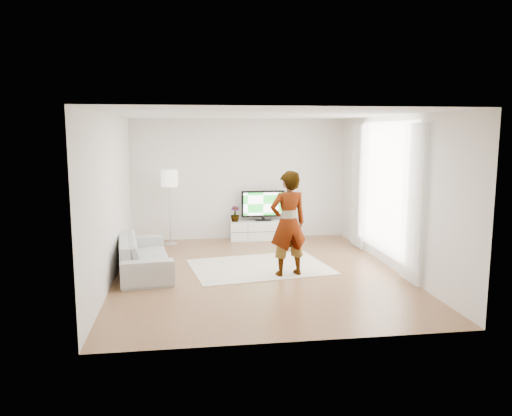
{
  "coord_description": "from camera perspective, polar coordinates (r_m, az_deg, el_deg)",
  "views": [
    {
      "loc": [
        -1.26,
        -8.58,
        2.52
      ],
      "look_at": [
        0.02,
        0.4,
        1.12
      ],
      "focal_mm": 35.0,
      "sensor_mm": 36.0,
      "label": 1
    }
  ],
  "objects": [
    {
      "name": "floor",
      "position": [
        9.03,
        0.21,
        -7.4
      ],
      "size": [
        6.0,
        6.0,
        0.0
      ],
      "primitive_type": "plane",
      "color": "olive",
      "rests_on": "ground"
    },
    {
      "name": "curtain_far",
      "position": [
        10.88,
        11.58,
        2.45
      ],
      "size": [
        0.04,
        0.7,
        2.6
      ],
      "primitive_type": "cube",
      "color": "white",
      "rests_on": "floor"
    },
    {
      "name": "curtain_near",
      "position": [
        8.5,
        17.46,
        0.48
      ],
      "size": [
        0.04,
        0.7,
        2.6
      ],
      "primitive_type": "cube",
      "color": "white",
      "rests_on": "floor"
    },
    {
      "name": "wall_back",
      "position": [
        11.71,
        -1.91,
        3.3
      ],
      "size": [
        5.0,
        0.02,
        2.8
      ],
      "primitive_type": "cube",
      "color": "silver",
      "rests_on": "floor"
    },
    {
      "name": "window",
      "position": [
        9.7,
        14.62,
        2.17
      ],
      "size": [
        0.01,
        2.6,
        2.5
      ],
      "primitive_type": "cube",
      "color": "white",
      "rests_on": "wall_right"
    },
    {
      "name": "game_console",
      "position": [
        11.78,
        4.12,
        -0.87
      ],
      "size": [
        0.08,
        0.16,
        0.21
      ],
      "rotation": [
        0.0,
        0.0,
        -0.2
      ],
      "color": "white",
      "rests_on": "media_console"
    },
    {
      "name": "media_console",
      "position": [
        11.72,
        0.83,
        -2.53
      ],
      "size": [
        1.56,
        0.44,
        0.44
      ],
      "color": "white",
      "rests_on": "floor"
    },
    {
      "name": "television",
      "position": [
        11.64,
        0.82,
        0.41
      ],
      "size": [
        1.02,
        0.2,
        0.71
      ],
      "color": "black",
      "rests_on": "media_console"
    },
    {
      "name": "ceiling",
      "position": [
        8.68,
        0.22,
        10.64
      ],
      "size": [
        6.0,
        6.0,
        0.0
      ],
      "primitive_type": "plane",
      "color": "white",
      "rests_on": "wall_back"
    },
    {
      "name": "sofa",
      "position": [
        9.25,
        -12.67,
        -5.17
      ],
      "size": [
        1.14,
        2.3,
        0.65
      ],
      "primitive_type": "imported",
      "rotation": [
        0.0,
        0.0,
        1.7
      ],
      "color": "#B0B1AC",
      "rests_on": "floor"
    },
    {
      "name": "floor_lamp",
      "position": [
        11.17,
        -9.86,
        2.99
      ],
      "size": [
        0.37,
        0.37,
        1.67
      ],
      "color": "silver",
      "rests_on": "floor"
    },
    {
      "name": "potted_plant",
      "position": [
        11.56,
        -2.42,
        -0.67
      ],
      "size": [
        0.22,
        0.22,
        0.36
      ],
      "primitive_type": "imported",
      "rotation": [
        0.0,
        0.0,
        -0.12
      ],
      "color": "#3F7238",
      "rests_on": "media_console"
    },
    {
      "name": "wall_front",
      "position": [
        5.83,
        4.49,
        -2.31
      ],
      "size": [
        5.0,
        0.02,
        2.8
      ],
      "primitive_type": "cube",
      "color": "silver",
      "rests_on": "floor"
    },
    {
      "name": "player",
      "position": [
        8.68,
        3.69,
        -1.77
      ],
      "size": [
        0.75,
        0.58,
        1.84
      ],
      "primitive_type": "imported",
      "rotation": [
        0.0,
        0.0,
        3.36
      ],
      "color": "#334772",
      "rests_on": "rug"
    },
    {
      "name": "rug",
      "position": [
        9.39,
        0.41,
        -6.73
      ],
      "size": [
        2.73,
        2.15,
        0.01
      ],
      "primitive_type": "cube",
      "rotation": [
        0.0,
        0.0,
        0.15
      ],
      "color": "beige",
      "rests_on": "floor"
    },
    {
      "name": "wall_right",
      "position": [
        9.44,
        15.42,
        1.66
      ],
      "size": [
        0.02,
        6.0,
        2.8
      ],
      "primitive_type": "cube",
      "color": "silver",
      "rests_on": "floor"
    },
    {
      "name": "wall_left",
      "position": [
        8.75,
        -16.22,
        1.08
      ],
      "size": [
        0.02,
        6.0,
        2.8
      ],
      "primitive_type": "cube",
      "color": "silver",
      "rests_on": "floor"
    }
  ]
}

